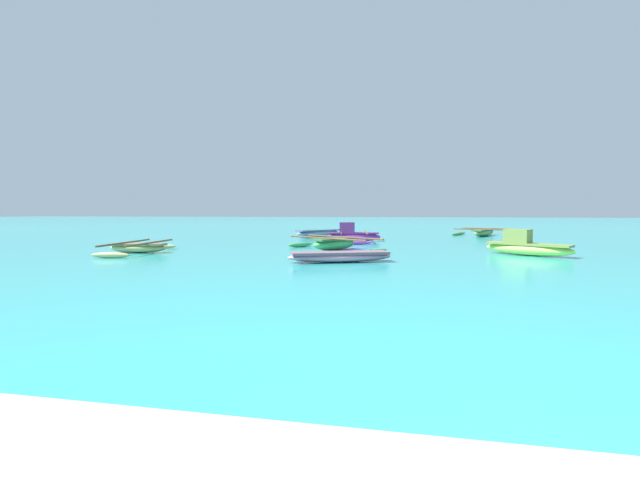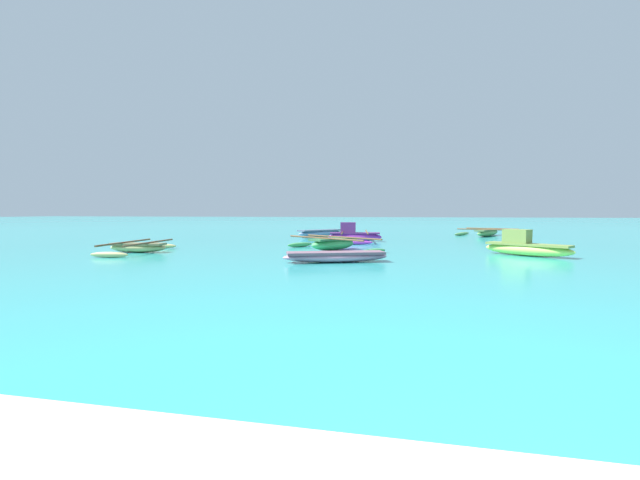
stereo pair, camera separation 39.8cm
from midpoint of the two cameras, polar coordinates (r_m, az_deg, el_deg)
moored_boat_0 at (r=26.18m, az=0.50°, el=0.94°), size 2.67×3.05×0.46m
moored_boat_1 at (r=17.78m, az=-22.52°, el=-0.90°), size 2.28×4.09×0.42m
moored_boat_2 at (r=16.92m, az=26.34°, el=-0.79°), size 2.86×2.32×0.93m
moored_boat_3 at (r=13.27m, az=2.96°, el=-2.18°), size 3.34×1.87×0.33m
moored_boat_4 at (r=22.42m, az=5.02°, el=0.63°), size 2.85×4.51×1.01m
moored_boat_5 at (r=29.48m, az=21.82°, el=0.92°), size 4.39×4.07×0.49m
moored_boat_6 at (r=17.40m, az=2.42°, el=-0.50°), size 4.44×3.73×0.54m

